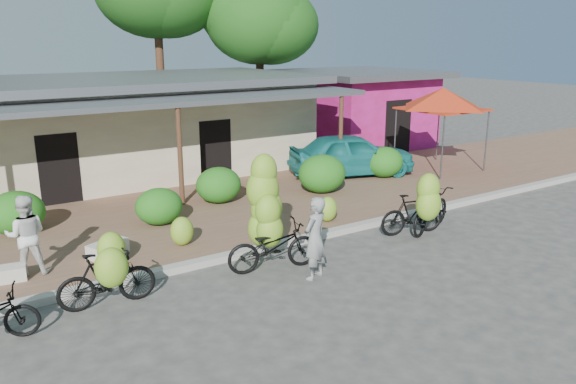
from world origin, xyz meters
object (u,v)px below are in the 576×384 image
Objects in this scene: bike_far_right at (431,210)px; bike_right at (418,208)px; vendor at (315,238)px; sack_far at (5,274)px; sack_near at (108,249)px; bike_left at (107,277)px; teal_van at (352,154)px; tree_near_right at (254,18)px; bike_center at (269,224)px; red_canopy at (443,98)px; bystander at (26,235)px.

bike_right is at bearing 84.70° from bike_far_right.
bike_right is 1.05× the size of vendor.
bike_far_right reaches higher than sack_far.
sack_near is at bearing -67.05° from vendor.
bike_left is at bearing -54.49° from sack_far.
sack_far is 0.18× the size of teal_van.
bike_left is 2.46m from sack_far.
bike_center is at bearing -119.04° from tree_near_right.
bike_left is at bearing 104.57° from bike_center.
red_canopy reaches higher than bike_right.
bike_left is 0.75× the size of bike_center.
bike_center is 4.76m from bystander.
red_canopy reaches higher than bike_center.
bike_left is at bearing 101.71° from bike_right.
vendor is 8.37m from teal_van.
sack_near is at bearing 83.08° from bike_right.
bike_far_right is at bearing -177.79° from bystander.
bike_center is at bearing 145.78° from teal_van.
sack_near is 4.52m from vendor.
bike_center is 0.55× the size of teal_van.
sack_near is (-10.17, -11.23, -5.20)m from tree_near_right.
red_canopy is at bearing 8.36° from sack_far.
teal_van reaches higher than bike_left.
bike_left is at bearing 135.28° from teal_van.
bike_center is 2.75× the size of sack_near.
bike_right is (-3.53, -13.79, -4.75)m from tree_near_right.
teal_van is at bearing -147.92° from bystander.
tree_near_right is 9.67m from teal_van.
sack_near is 1.70m from bystander.
tree_near_right is 10.03m from red_canopy.
sack_far is (-2.04, -0.27, -0.01)m from sack_near.
red_canopy is 6.82m from bike_far_right.
bike_center reaches higher than sack_near.
red_canopy is 1.68× the size of bike_far_right.
teal_van reaches higher than sack_far.
bystander is (-4.74, 3.05, 0.08)m from vendor.
bike_left is 2.34m from bystander.
bike_far_right is at bearing -85.16° from bike_left.
vendor reaches higher than bike_far_right.
sack_near is at bearing 50.93° from bike_far_right.
sack_near is 9.47m from teal_van.
tree_near_right reaches higher than red_canopy.
bike_left is at bearing 68.10° from bike_far_right.
tree_near_right is 17.94m from bike_left.
bystander is at bearing 77.61° from bike_center.
bike_left is 7.90m from bike_far_right.
red_canopy is 14.01m from bystander.
vendor is (0.42, -1.06, -0.08)m from bike_center.
bike_right is at bearing -14.86° from sack_far.
bike_left is 0.84× the size of bike_far_right.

